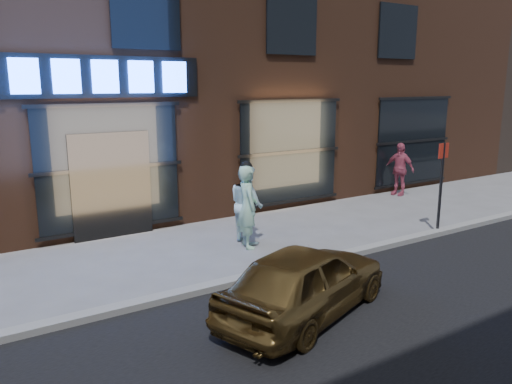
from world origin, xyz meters
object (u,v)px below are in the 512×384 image
man_bowtie (248,207)px  man_cap (247,204)px  passerby (399,169)px  sign_post (441,179)px  gold_sedan (305,280)px

man_bowtie → man_cap: (0.18, 0.35, -0.02)m
passerby → sign_post: sign_post is taller
sign_post → man_bowtie: bearing=156.8°
man_cap → man_bowtie: bearing=155.5°
man_bowtie → passerby: (6.72, 1.86, -0.06)m
gold_sedan → sign_post: 5.57m
man_cap → passerby: man_cap is taller
man_bowtie → gold_sedan: bearing=177.4°
man_cap → gold_sedan: bearing=166.0°
man_bowtie → man_cap: 0.39m
man_bowtie → sign_post: 4.58m
man_bowtie → passerby: man_bowtie is taller
man_cap → sign_post: (4.11, -1.89, 0.43)m
gold_sedan → man_cap: bearing=-37.6°
passerby → sign_post: 4.19m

